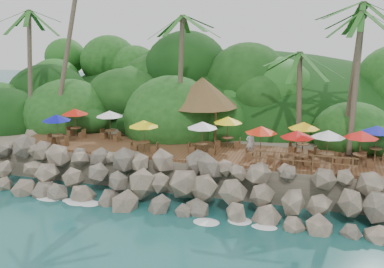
% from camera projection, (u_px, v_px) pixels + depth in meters
% --- Properties ---
extents(ground, '(140.00, 140.00, 0.00)m').
position_uv_depth(ground, '(161.00, 215.00, 25.36)').
color(ground, '#19514F').
rests_on(ground, ground).
extents(land_base, '(32.00, 25.20, 2.10)m').
position_uv_depth(land_base, '(224.00, 134.00, 39.97)').
color(land_base, gray).
rests_on(land_base, ground).
extents(jungle_hill, '(44.80, 28.00, 15.40)m').
position_uv_depth(jungle_hill, '(240.00, 128.00, 47.19)').
color(jungle_hill, '#143811').
rests_on(jungle_hill, ground).
extents(seawall, '(29.00, 4.00, 2.30)m').
position_uv_depth(seawall, '(173.00, 185.00, 26.94)').
color(seawall, gray).
rests_on(seawall, ground).
extents(terrace, '(26.00, 5.00, 0.20)m').
position_uv_depth(terrace, '(192.00, 151.00, 30.41)').
color(terrace, brown).
rests_on(terrace, land_base).
extents(jungle_foliage, '(44.00, 16.00, 12.00)m').
position_uv_depth(jungle_foliage, '(222.00, 148.00, 39.29)').
color(jungle_foliage, '#143811').
rests_on(jungle_foliage, ground).
extents(foam_line, '(25.20, 0.80, 0.06)m').
position_uv_depth(foam_line, '(163.00, 213.00, 25.63)').
color(foam_line, white).
rests_on(foam_line, ground).
extents(palms, '(30.96, 6.99, 14.29)m').
position_uv_depth(palms, '(203.00, 9.00, 30.77)').
color(palms, brown).
rests_on(palms, ground).
extents(palapa, '(5.37, 5.37, 4.60)m').
position_uv_depth(palapa, '(202.00, 92.00, 32.94)').
color(palapa, brown).
rests_on(palapa, ground).
extents(dining_clusters, '(23.35, 4.86, 2.20)m').
position_uv_depth(dining_clusters, '(221.00, 126.00, 29.10)').
color(dining_clusters, brown).
rests_on(dining_clusters, terrace).
extents(railing, '(6.10, 0.10, 1.00)m').
position_uv_depth(railing, '(303.00, 160.00, 25.92)').
color(railing, brown).
rests_on(railing, terrace).
extents(waiter, '(0.61, 0.41, 1.65)m').
position_uv_depth(waiter, '(250.00, 143.00, 28.79)').
color(waiter, white).
rests_on(waiter, terrace).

